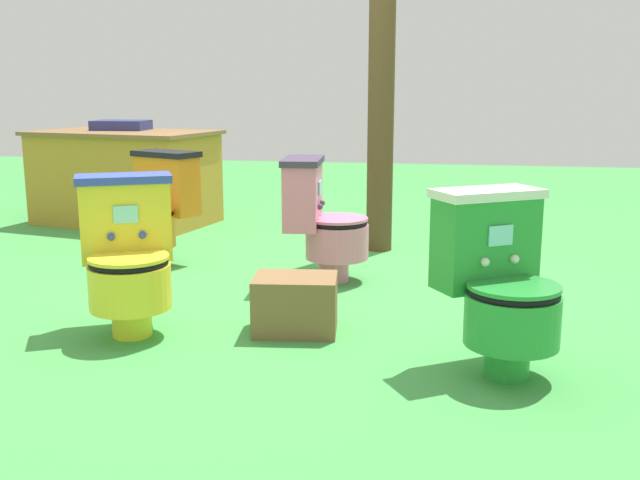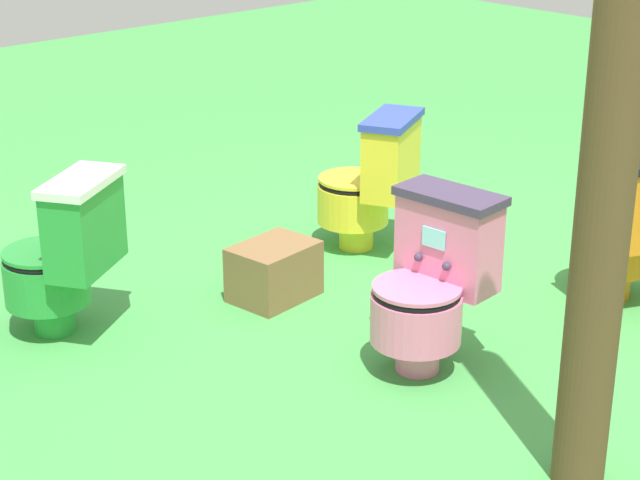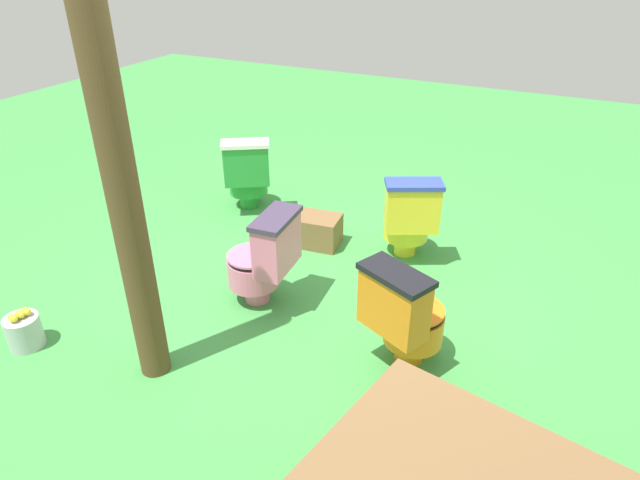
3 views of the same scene
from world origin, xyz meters
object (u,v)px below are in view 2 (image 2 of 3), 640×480
object	(u,v)px
wooden_post	(608,174)
toilet_green	(63,255)
toilet_yellow	(370,181)
toilet_orange	(626,228)
toilet_pink	(431,282)
small_crate	(274,271)

from	to	relation	value
wooden_post	toilet_green	bearing A→B (deg)	-72.15
toilet_yellow	toilet_green	distance (m)	1.67
toilet_yellow	toilet_green	world-z (taller)	same
toilet_green	toilet_yellow	bearing A→B (deg)	-38.98
toilet_orange	toilet_pink	bearing A→B (deg)	-165.83
small_crate	wooden_post	bearing A→B (deg)	83.70
toilet_green	wooden_post	size ratio (longest dim) A/B	0.33
toilet_orange	wooden_post	size ratio (longest dim) A/B	0.33
toilet_orange	toilet_green	xyz separation A→B (m)	(2.05, -1.45, 0.00)
toilet_orange	toilet_green	world-z (taller)	same
toilet_green	small_crate	size ratio (longest dim) A/B	1.89
toilet_green	wooden_post	bearing A→B (deg)	-104.55
toilet_pink	toilet_green	size ratio (longest dim) A/B	1.00
toilet_pink	toilet_orange	bearing A→B (deg)	-104.82
toilet_orange	small_crate	size ratio (longest dim) A/B	1.89
toilet_pink	toilet_green	bearing A→B (deg)	31.99
toilet_yellow	toilet_pink	bearing A→B (deg)	-150.67
toilet_yellow	small_crate	bearing A→B (deg)	163.22
wooden_post	small_crate	size ratio (longest dim) A/B	5.74
toilet_yellow	toilet_pink	size ratio (longest dim) A/B	1.00
small_crate	toilet_green	bearing A→B (deg)	-19.75
toilet_orange	toilet_pink	size ratio (longest dim) A/B	1.00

